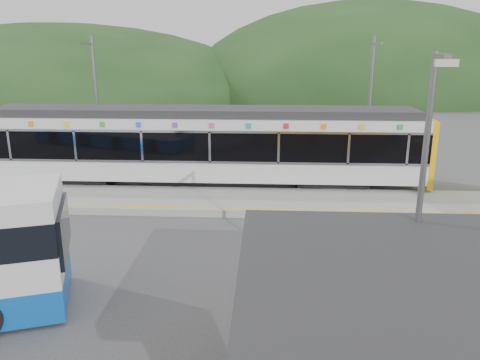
{
  "coord_description": "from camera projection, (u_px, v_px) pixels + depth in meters",
  "views": [
    {
      "loc": [
        1.8,
        -15.4,
        6.32
      ],
      "look_at": [
        0.89,
        1.0,
        1.74
      ],
      "focal_mm": 35.0,
      "sensor_mm": 36.0,
      "label": 1
    }
  ],
  "objects": [
    {
      "name": "ground",
      "position": [
        213.0,
        234.0,
        16.61
      ],
      "size": [
        120.0,
        120.0,
        0.0
      ],
      "primitive_type": "plane",
      "color": "#4C4C4F",
      "rests_on": "ground"
    },
    {
      "name": "hills",
      "position": [
        361.0,
        193.0,
        21.36
      ],
      "size": [
        146.0,
        149.0,
        26.0
      ],
      "color": "#1E3D19",
      "rests_on": "ground"
    },
    {
      "name": "platform",
      "position": [
        222.0,
        201.0,
        19.74
      ],
      "size": [
        26.0,
        3.2,
        0.3
      ],
      "primitive_type": "cube",
      "color": "#9E9E99",
      "rests_on": "ground"
    },
    {
      "name": "yellow_line",
      "position": [
        219.0,
        208.0,
        18.45
      ],
      "size": [
        26.0,
        0.1,
        0.01
      ],
      "primitive_type": "cube",
      "color": "yellow",
      "rests_on": "platform"
    },
    {
      "name": "train",
      "position": [
        203.0,
        144.0,
        21.88
      ],
      "size": [
        20.44,
        3.01,
        3.74
      ],
      "color": "black",
      "rests_on": "ground"
    },
    {
      "name": "catenary_mast_west",
      "position": [
        96.0,
        103.0,
        24.24
      ],
      "size": [
        0.18,
        1.8,
        7.0
      ],
      "color": "slate",
      "rests_on": "ground"
    },
    {
      "name": "catenary_mast_east",
      "position": [
        370.0,
        105.0,
        23.49
      ],
      "size": [
        0.18,
        1.8,
        7.0
      ],
      "color": "slate",
      "rests_on": "ground"
    },
    {
      "name": "lamp_post",
      "position": [
        424.0,
        187.0,
        9.06
      ],
      "size": [
        0.37,
        1.12,
        6.3
      ],
      "rotation": [
        0.0,
        0.0,
        -0.14
      ],
      "color": "slate",
      "rests_on": "ground"
    }
  ]
}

